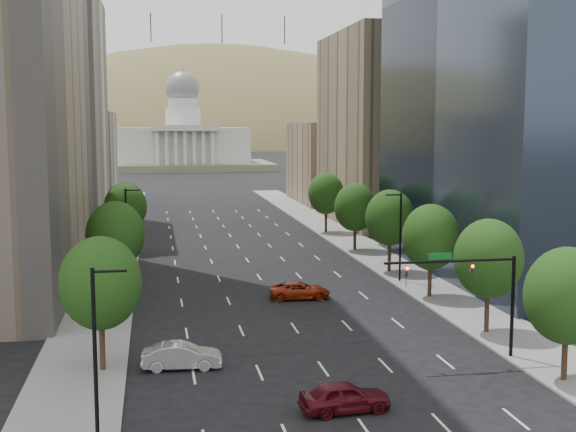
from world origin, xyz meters
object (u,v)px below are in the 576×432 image
traffic_signal (479,284)px  car_silver (182,356)px  capitol (183,145)px  car_red_far (300,290)px  car_maroon (345,397)px

traffic_signal → car_silver: (-19.53, 1.67, -4.33)m
traffic_signal → capitol: size_ratio=0.15×
traffic_signal → car_red_far: bearing=112.7°
traffic_signal → car_silver: bearing=175.1°
car_silver → car_red_far: 21.30m
car_silver → car_red_far: bearing=-28.0°
traffic_signal → car_maroon: traffic_signal is taller
traffic_signal → capitol: 219.99m
traffic_signal → car_red_far: size_ratio=1.65×
car_maroon → car_silver: size_ratio=0.98×
car_red_far → car_maroon: bearing=176.2°
car_maroon → car_red_far: (2.74, 27.11, -0.09)m
car_maroon → traffic_signal: bearing=-61.1°
traffic_signal → car_maroon: size_ratio=1.81×
traffic_signal → car_silver: 20.07m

